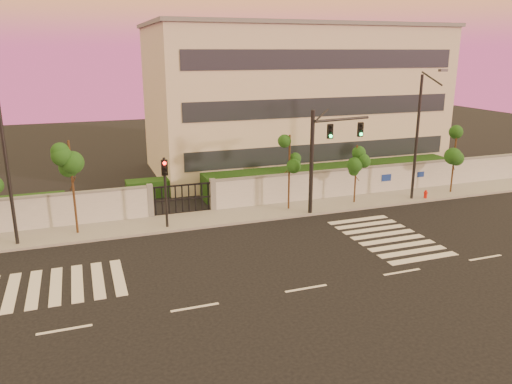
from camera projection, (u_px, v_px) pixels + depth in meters
ground at (306, 289)px, 21.97m from camera, size 120.00×120.00×0.00m
sidewalk at (235, 216)px, 31.46m from camera, size 60.00×3.00×0.15m
perimeter_wall at (229, 194)px, 32.58m from camera, size 60.00×0.36×2.20m
hedge_row at (232, 186)px, 35.47m from camera, size 41.00×4.25×1.80m
institutional_building at (293, 98)px, 43.13m from camera, size 24.40×12.40×12.25m
road_markings at (245, 261)px, 24.86m from camera, size 57.00×7.62×0.02m
street_tree_c at (71, 166)px, 27.30m from camera, size 1.63×1.30×5.44m
street_tree_d at (290, 155)px, 31.71m from camera, size 1.47×1.17×5.01m
street_tree_e at (356, 161)px, 33.26m from camera, size 1.40×1.12×4.09m
street_tree_f at (455, 147)px, 35.63m from camera, size 1.50×1.19×4.75m
traffic_signal_main at (324, 149)px, 30.97m from camera, size 4.19×0.82×6.65m
traffic_signal_secondary at (165, 184)px, 28.55m from camera, size 0.33×0.33×4.28m
streetlight_west at (6, 163)px, 25.34m from camera, size 0.51×2.05×8.53m
streetlight_east at (419, 132)px, 33.44m from camera, size 0.54×2.17×9.02m
fire_hydrant at (426, 195)px, 34.90m from camera, size 0.29×0.27×0.73m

